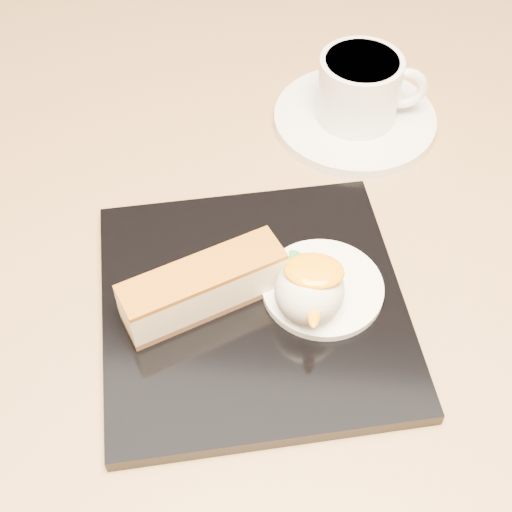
# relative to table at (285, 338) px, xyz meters

# --- Properties ---
(table) EXTENTS (0.80, 0.80, 0.72)m
(table) POSITION_rel_table_xyz_m (0.00, 0.00, 0.00)
(table) COLOR black
(table) RESTS_ON ground
(dessert_plate) EXTENTS (0.27, 0.27, 0.01)m
(dessert_plate) POSITION_rel_table_xyz_m (-0.02, -0.08, 0.16)
(dessert_plate) COLOR black
(dessert_plate) RESTS_ON table
(cheesecake) EXTENTS (0.12, 0.09, 0.04)m
(cheesecake) POSITION_rel_table_xyz_m (-0.06, -0.08, 0.19)
(cheesecake) COLOR brown
(cheesecake) RESTS_ON dessert_plate
(cream_smear) EXTENTS (0.09, 0.09, 0.01)m
(cream_smear) POSITION_rel_table_xyz_m (0.03, -0.06, 0.17)
(cream_smear) COLOR white
(cream_smear) RESTS_ON dessert_plate
(ice_cream_scoop) EXTENTS (0.05, 0.05, 0.05)m
(ice_cream_scoop) POSITION_rel_table_xyz_m (0.02, -0.08, 0.19)
(ice_cream_scoop) COLOR white
(ice_cream_scoop) RESTS_ON cream_smear
(mango_sauce) EXTENTS (0.04, 0.03, 0.01)m
(mango_sauce) POSITION_rel_table_xyz_m (0.02, -0.08, 0.21)
(mango_sauce) COLOR orange
(mango_sauce) RESTS_ON ice_cream_scoop
(mint_sprig) EXTENTS (0.03, 0.02, 0.00)m
(mint_sprig) POSITION_rel_table_xyz_m (-0.00, -0.04, 0.17)
(mint_sprig) COLOR green
(mint_sprig) RESTS_ON cream_smear
(saucer) EXTENTS (0.15, 0.15, 0.01)m
(saucer) POSITION_rel_table_xyz_m (0.05, 0.14, 0.16)
(saucer) COLOR white
(saucer) RESTS_ON table
(coffee_cup) EXTENTS (0.10, 0.07, 0.06)m
(coffee_cup) POSITION_rel_table_xyz_m (0.05, 0.14, 0.20)
(coffee_cup) COLOR white
(coffee_cup) RESTS_ON saucer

